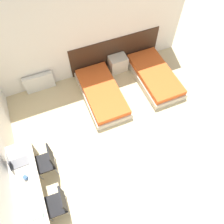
{
  "coord_description": "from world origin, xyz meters",
  "views": [
    {
      "loc": [
        -1.06,
        -0.22,
        4.95
      ],
      "look_at": [
        0.0,
        2.35,
        0.55
      ],
      "focal_mm": 35.0,
      "sensor_mm": 36.0,
      "label": 1
    }
  ],
  "objects": [
    {
      "name": "bed_near_door",
      "position": [
        1.71,
        3.25,
        0.16
      ],
      "size": [
        0.99,
        1.96,
        0.33
      ],
      "color": "beige",
      "rests_on": "ground_plane"
    },
    {
      "name": "radiator",
      "position": [
        -1.43,
        4.18,
        0.27
      ],
      "size": [
        0.81,
        0.12,
        0.54
      ],
      "color": "silver",
      "rests_on": "ground_plane"
    },
    {
      "name": "chair_near_notebook",
      "position": [
        -1.73,
        0.87,
        0.5
      ],
      "size": [
        0.44,
        0.44,
        0.92
      ],
      "rotation": [
        0.0,
        0.0,
        -0.06
      ],
      "color": "black",
      "rests_on": "ground_plane"
    },
    {
      "name": "desk",
      "position": [
        -2.17,
        1.33,
        0.58
      ],
      "size": [
        0.52,
        1.91,
        0.74
      ],
      "color": "beige",
      "rests_on": "ground_plane"
    },
    {
      "name": "mug",
      "position": [
        -2.14,
        1.48,
        0.79
      ],
      "size": [
        0.08,
        0.08,
        0.09
      ],
      "color": "#2D5184",
      "rests_on": "desk"
    },
    {
      "name": "open_notebook",
      "position": [
        -2.13,
        0.8,
        0.75
      ],
      "size": [
        0.32,
        0.21,
        0.02
      ],
      "rotation": [
        0.0,
        0.0,
        -0.02
      ],
      "color": "#236B3D",
      "rests_on": "desk"
    },
    {
      "name": "nightstand",
      "position": [
        0.89,
        4.05,
        0.24
      ],
      "size": [
        0.51,
        0.38,
        0.48
      ],
      "color": "beige",
      "rests_on": "ground_plane"
    },
    {
      "name": "bed_near_window",
      "position": [
        0.07,
        3.25,
        0.16
      ],
      "size": [
        0.99,
        1.96,
        0.33
      ],
      "color": "beige",
      "rests_on": "ground_plane"
    },
    {
      "name": "headboard_panel",
      "position": [
        0.89,
        4.27,
        0.49
      ],
      "size": [
        2.73,
        0.03,
        0.99
      ],
      "color": "#382316",
      "rests_on": "ground_plane"
    },
    {
      "name": "ground_plane",
      "position": [
        0.0,
        0.0,
        0.0
      ],
      "size": [
        20.0,
        20.0,
        0.0
      ],
      "primitive_type": "plane",
      "color": "beige"
    },
    {
      "name": "wall_back",
      "position": [
        0.0,
        4.3,
        1.35
      ],
      "size": [
        5.86,
        0.05,
        2.7
      ],
      "color": "white",
      "rests_on": "ground_plane"
    },
    {
      "name": "laptop",
      "position": [
        -2.25,
        1.84,
        0.82
      ],
      "size": [
        0.36,
        0.21,
        0.37
      ],
      "rotation": [
        0.0,
        0.0,
        0.0
      ],
      "color": "slate",
      "rests_on": "desk"
    },
    {
      "name": "chair_near_laptop",
      "position": [
        -1.73,
        1.78,
        0.5
      ],
      "size": [
        0.44,
        0.44,
        0.92
      ],
      "rotation": [
        0.0,
        0.0,
        -0.05
      ],
      "color": "black",
      "rests_on": "ground_plane"
    }
  ]
}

